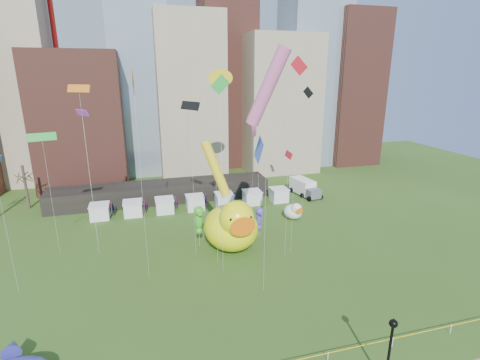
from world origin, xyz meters
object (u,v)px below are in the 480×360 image
object	(u,v)px
small_duck	(294,211)
box_truck	(304,187)
big_duck	(232,225)
seahorse_purple	(259,217)
seahorse_green	(199,218)
lamppost	(390,345)

from	to	relation	value
small_duck	box_truck	bearing A→B (deg)	49.88
big_duck	seahorse_purple	bearing A→B (deg)	29.29
big_duck	seahorse_green	distance (m)	4.51
small_duck	lamppost	distance (m)	31.59
big_duck	seahorse_green	world-z (taller)	big_duck
seahorse_green	seahorse_purple	world-z (taller)	seahorse_green
seahorse_purple	box_truck	size ratio (longest dim) A/B	0.59
lamppost	small_duck	bearing A→B (deg)	78.49
big_duck	box_truck	bearing A→B (deg)	41.46
seahorse_green	small_duck	bearing A→B (deg)	16.59
seahorse_green	lamppost	bearing A→B (deg)	-71.42
seahorse_purple	big_duck	bearing A→B (deg)	-147.12
big_duck	lamppost	world-z (taller)	big_duck
big_duck	small_duck	xyz separation A→B (m)	(11.75, 7.25, -2.06)
big_duck	seahorse_green	size ratio (longest dim) A/B	1.71
lamppost	box_truck	distance (m)	43.13
lamppost	box_truck	size ratio (longest dim) A/B	0.80
lamppost	seahorse_purple	bearing A→B (deg)	91.89
seahorse_purple	small_duck	bearing A→B (deg)	33.37
big_duck	box_truck	size ratio (longest dim) A/B	1.33
big_duck	seahorse_purple	size ratio (longest dim) A/B	2.23
small_duck	seahorse_green	size ratio (longest dim) A/B	0.69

